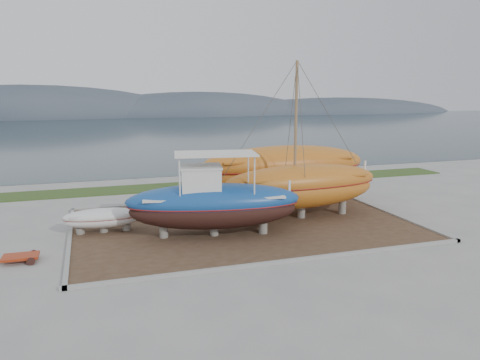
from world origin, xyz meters
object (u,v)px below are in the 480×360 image
object	(u,v)px
orange_sailboat	(303,141)
orange_bare_hull	(284,176)
blue_caique	(214,195)
white_dinghy	(103,221)
red_trailer	(21,259)

from	to	relation	value
orange_sailboat	orange_bare_hull	xyz separation A→B (m)	(0.43, 3.56, -2.60)
blue_caique	white_dinghy	xyz separation A→B (m)	(-5.36, 2.35, -1.52)
blue_caique	orange_bare_hull	xyz separation A→B (m)	(6.13, 5.27, -0.27)
white_dinghy	red_trailer	xyz separation A→B (m)	(-3.60, -3.30, -0.51)
orange_sailboat	white_dinghy	bearing A→B (deg)	174.69
blue_caique	white_dinghy	world-z (taller)	blue_caique
orange_bare_hull	red_trailer	distance (m)	16.41
red_trailer	white_dinghy	bearing A→B (deg)	43.35
white_dinghy	red_trailer	bearing A→B (deg)	-135.33
orange_bare_hull	red_trailer	xyz separation A→B (m)	(-15.09, -6.22, -1.75)
white_dinghy	orange_bare_hull	size ratio (longest dim) A/B	0.36
blue_caique	orange_sailboat	world-z (taller)	orange_sailboat
orange_bare_hull	red_trailer	world-z (taller)	orange_bare_hull
white_dinghy	orange_bare_hull	world-z (taller)	orange_bare_hull
orange_sailboat	red_trailer	xyz separation A→B (m)	(-14.66, -2.66, -4.35)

